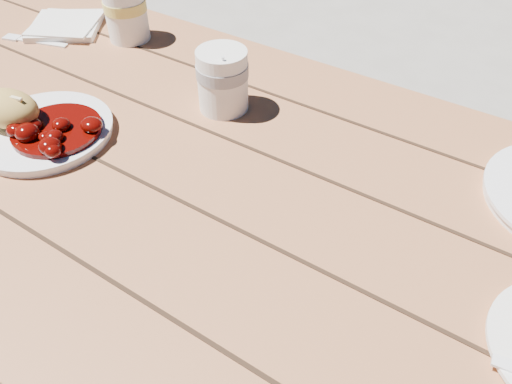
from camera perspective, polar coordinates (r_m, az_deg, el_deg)
The scene contains 9 objects.
ground at distance 1.40m, azimuth -4.06°, elevation -20.97°, with size 60.00×60.00×0.00m, color gray.
picnic_table at distance 0.91m, azimuth -5.86°, elevation -4.63°, with size 2.00×1.55×0.75m.
main_plate at distance 0.92m, azimuth -22.98°, elevation 6.34°, with size 0.22×0.22×0.02m, color white.
goulash_stew at distance 0.89m, azimuth -22.05°, elevation 7.42°, with size 0.15×0.15×0.04m, color #4F0602, non-canonical shape.
bread_roll at distance 0.94m, azimuth -26.63°, elevation 8.55°, with size 0.12×0.08×0.06m, color tan.
coffee_cup at distance 0.90m, azimuth -3.83°, elevation 12.60°, with size 0.09×0.09×0.11m, color white.
napkin_stack at distance 1.28m, azimuth -20.88°, elevation 17.35°, with size 0.15×0.15×0.01m, color white.
fork_table at distance 1.24m, azimuth -23.33°, elevation 15.46°, with size 0.03×0.16×0.01m, color white, non-canonical shape.
second_cup at distance 1.17m, azimuth -14.60°, elevation 19.06°, with size 0.09×0.09×0.11m, color white.
Camera 1 is at (0.41, -0.46, 1.26)m, focal length 35.00 mm.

